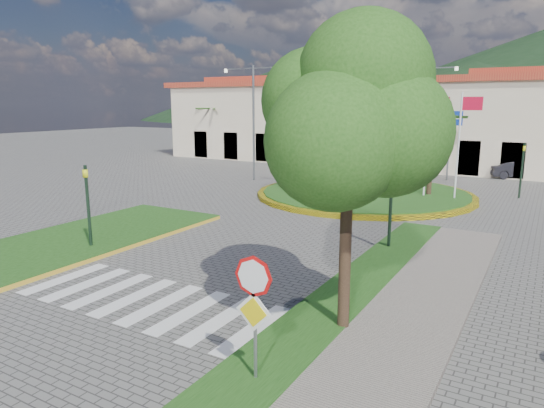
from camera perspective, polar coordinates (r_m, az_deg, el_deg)
The scene contains 21 objects.
ground at distance 12.06m, azimuth -28.72°, elevation -16.31°, with size 160.00×160.00×0.00m, color #64625E.
sidewalk_right at distance 9.59m, azimuth 4.08°, elevation -21.86°, with size 4.00×28.00×0.15m, color gray.
verge_right at distance 10.08m, azimuth -2.45°, elevation -19.93°, with size 1.60×28.00×0.18m, color #1C4714.
median_left at distance 20.20m, azimuth -23.93°, elevation -4.51°, with size 5.00×14.00×0.18m, color #1C4714.
crosswalk at distance 14.25m, azimuth -14.71°, elevation -10.84°, with size 8.00×3.00×0.01m, color silver.
roundabout_island at distance 29.27m, azimuth 10.81°, elevation 1.24°, with size 12.70×12.70×6.00m.
stop_sign at distance 9.22m, azimuth -2.13°, elevation -11.16°, with size 0.80×0.11×2.65m.
deciduous_tree at distance 10.95m, azimuth 9.12°, elevation 10.52°, with size 3.60×3.60×6.80m.
traffic_light_left at distance 19.07m, azimuth -20.87°, elevation 0.54°, with size 0.15×0.18×3.20m.
traffic_light_right at distance 18.24m, azimuth 13.82°, elevation 0.50°, with size 0.15×0.18×3.20m.
traffic_light_far at distance 31.43m, azimuth 27.36°, elevation 4.11°, with size 0.18×0.15×3.20m.
direction_sign_west at distance 38.00m, azimuth 12.70°, elevation 8.61°, with size 1.60×0.14×5.20m.
direction_sign_east at distance 36.80m, azimuth 20.20°, elevation 8.10°, with size 1.60×0.14×5.20m.
street_lamp_centre at distance 36.22m, azimuth 16.88°, elevation 9.79°, with size 4.80×0.16×8.00m.
street_lamp_west at distance 34.56m, azimuth -2.18°, elevation 10.21°, with size 4.80×0.16×8.00m.
building_left at distance 49.19m, azimuth 1.66°, elevation 9.96°, with size 23.32×9.54×8.05m.
hill_far_west at distance 158.97m, azimuth 6.37°, elevation 13.63°, with size 140.00×140.00×22.00m, color black.
hill_near_back at distance 136.63m, azimuth 22.45°, elevation 11.91°, with size 110.00×110.00×16.00m, color black.
white_van at distance 43.60m, azimuth 3.10°, elevation 5.44°, with size 2.15×4.67×1.30m, color silver.
car_dark_a at distance 44.82m, azimuth 7.94°, elevation 5.36°, with size 1.25×3.11×1.06m, color black.
car_dark_b at distance 39.90m, azimuth 26.97°, elevation 3.61°, with size 1.38×3.94×1.30m, color black.
Camera 1 is at (9.45, -5.21, 5.37)m, focal length 32.00 mm.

